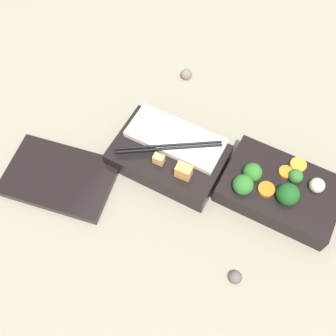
{
  "coord_description": "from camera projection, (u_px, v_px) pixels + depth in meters",
  "views": [
    {
      "loc": [
        -0.07,
        0.37,
        0.68
      ],
      "look_at": [
        0.09,
        0.05,
        0.04
      ],
      "focal_mm": 42.0,
      "sensor_mm": 36.0,
      "label": 1
    }
  ],
  "objects": [
    {
      "name": "ground_plane",
      "position": [
        222.0,
        177.0,
        0.77
      ],
      "size": [
        3.0,
        3.0,
        0.0
      ],
      "primitive_type": "plane",
      "color": "gray"
    },
    {
      "name": "bento_tray_vegetable",
      "position": [
        279.0,
        189.0,
        0.73
      ],
      "size": [
        0.21,
        0.14,
        0.07
      ],
      "color": "black",
      "rests_on": "ground_plane"
    },
    {
      "name": "bento_tray_rice",
      "position": [
        169.0,
        154.0,
        0.77
      ],
      "size": [
        0.21,
        0.14,
        0.07
      ],
      "color": "black",
      "rests_on": "ground_plane"
    },
    {
      "name": "bento_lid",
      "position": [
        60.0,
        177.0,
        0.76
      ],
      "size": [
        0.23,
        0.17,
        0.02
      ],
      "primitive_type": "cube",
      "rotation": [
        0.0,
        0.0,
        0.19
      ],
      "color": "black",
      "rests_on": "ground_plane"
    },
    {
      "name": "pebble_0",
      "position": [
        186.0,
        75.0,
        0.89
      ],
      "size": [
        0.03,
        0.03,
        0.03
      ],
      "primitive_type": "sphere",
      "color": "#7A6B5B",
      "rests_on": "ground_plane"
    },
    {
      "name": "pebble_1",
      "position": [
        235.0,
        277.0,
        0.67
      ],
      "size": [
        0.02,
        0.02,
        0.02
      ],
      "primitive_type": "sphere",
      "color": "#595651",
      "rests_on": "ground_plane"
    }
  ]
}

